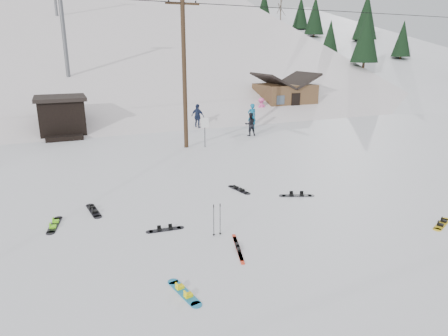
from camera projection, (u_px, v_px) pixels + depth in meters
name	position (u px, v px, depth m)	size (l,w,h in m)	color
ground	(263.00, 256.00, 11.95)	(200.00, 200.00, 0.00)	white
ski_slope	(100.00, 165.00, 64.04)	(60.00, 75.00, 45.00)	white
ridge_right	(317.00, 145.00, 73.30)	(34.00, 85.00, 36.00)	white
treeline_right	(341.00, 88.00, 62.33)	(20.00, 60.00, 10.00)	black
treeline_crest	(80.00, 77.00, 88.00)	(50.00, 6.00, 10.00)	black
utility_pole	(184.00, 71.00, 23.72)	(2.00, 0.26, 9.00)	#3A2819
trail_sign	(205.00, 127.00, 24.73)	(0.50, 0.09, 1.85)	#595B60
lift_hut	(62.00, 116.00, 28.23)	(3.40, 4.10, 2.75)	black
lift_tower_near	(63.00, 26.00, 34.75)	(2.20, 0.36, 8.00)	#595B60
cabin	(284.00, 97.00, 38.26)	(5.39, 4.40, 3.77)	brown
hero_snowboard	(184.00, 292.00, 10.10)	(0.53, 1.46, 0.10)	#1C82B8
hero_skis	(238.00, 248.00, 12.34)	(0.63, 1.88, 0.10)	red
ski_poles	(217.00, 220.00, 13.07)	(0.31, 0.08, 1.12)	black
board_scatter_a	(165.00, 229.00, 13.62)	(1.31, 0.32, 0.09)	black
board_scatter_b	(94.00, 211.00, 15.19)	(0.48, 1.61, 0.11)	black
board_scatter_c	(54.00, 225.00, 13.96)	(0.55, 1.52, 0.11)	black
board_scatter_d	(297.00, 195.00, 16.77)	(1.41, 0.72, 0.10)	black
board_scatter_e	(442.00, 224.00, 14.05)	(1.33, 0.77, 0.10)	yellow
board_scatter_f	(239.00, 190.00, 17.46)	(0.54, 1.40, 0.10)	black
skier_teal	(252.00, 116.00, 30.56)	(0.71, 0.46, 1.94)	#0E628C
skier_dark	(250.00, 124.00, 28.15)	(0.79, 0.62, 1.63)	black
skier_pink	(261.00, 108.00, 35.53)	(1.13, 0.65, 1.76)	#EE54A1
skier_navy	(198.00, 116.00, 30.60)	(1.11, 0.46, 1.90)	#1A2341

